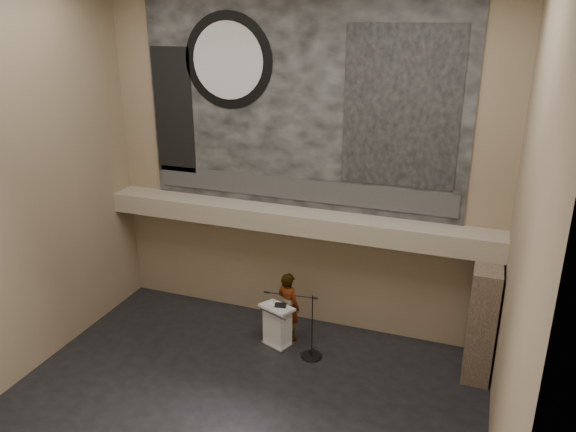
% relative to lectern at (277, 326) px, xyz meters
% --- Properties ---
extents(floor, '(10.00, 10.00, 0.00)m').
position_rel_lectern_xyz_m(floor, '(0.03, -2.53, -0.55)').
color(floor, black).
rests_on(floor, ground).
extents(wall_back, '(10.00, 0.02, 8.50)m').
position_rel_lectern_xyz_m(wall_back, '(0.03, 1.47, 3.70)').
color(wall_back, '#816F52').
rests_on(wall_back, floor).
extents(wall_front, '(10.00, 0.02, 8.50)m').
position_rel_lectern_xyz_m(wall_front, '(0.03, -6.53, 3.70)').
color(wall_front, '#816F52').
rests_on(wall_front, floor).
extents(wall_left, '(0.02, 8.00, 8.50)m').
position_rel_lectern_xyz_m(wall_left, '(-4.97, -2.53, 3.70)').
color(wall_left, '#816F52').
rests_on(wall_left, floor).
extents(wall_right, '(0.02, 8.00, 8.50)m').
position_rel_lectern_xyz_m(wall_right, '(5.03, -2.53, 3.70)').
color(wall_right, '#816F52').
rests_on(wall_right, floor).
extents(soffit, '(10.00, 0.80, 0.50)m').
position_rel_lectern_xyz_m(soffit, '(0.03, 1.07, 2.40)').
color(soffit, gray).
rests_on(soffit, wall_back).
extents(sprinkler_left, '(0.04, 0.04, 0.06)m').
position_rel_lectern_xyz_m(sprinkler_left, '(-1.57, 1.02, 2.12)').
color(sprinkler_left, '#B2893D').
rests_on(sprinkler_left, soffit).
extents(sprinkler_right, '(0.04, 0.04, 0.06)m').
position_rel_lectern_xyz_m(sprinkler_right, '(1.93, 1.02, 2.12)').
color(sprinkler_right, '#B2893D').
rests_on(sprinkler_right, soffit).
extents(banner, '(8.00, 0.05, 5.00)m').
position_rel_lectern_xyz_m(banner, '(0.03, 1.44, 5.15)').
color(banner, black).
rests_on(banner, wall_back).
extents(banner_text_strip, '(7.76, 0.02, 0.55)m').
position_rel_lectern_xyz_m(banner_text_strip, '(0.03, 1.40, 3.10)').
color(banner_text_strip, '#2F2F2F').
rests_on(banner_text_strip, banner).
extents(banner_clock_rim, '(2.30, 0.02, 2.30)m').
position_rel_lectern_xyz_m(banner_clock_rim, '(-1.77, 1.40, 6.15)').
color(banner_clock_rim, black).
rests_on(banner_clock_rim, banner).
extents(banner_clock_face, '(1.84, 0.02, 1.84)m').
position_rel_lectern_xyz_m(banner_clock_face, '(-1.77, 1.38, 6.15)').
color(banner_clock_face, silver).
rests_on(banner_clock_face, banner).
extents(banner_building_print, '(2.60, 0.02, 3.60)m').
position_rel_lectern_xyz_m(banner_building_print, '(2.43, 1.40, 5.25)').
color(banner_building_print, black).
rests_on(banner_building_print, banner).
extents(banner_brick_print, '(1.10, 0.02, 3.20)m').
position_rel_lectern_xyz_m(banner_brick_print, '(-3.37, 1.40, 4.85)').
color(banner_brick_print, black).
rests_on(banner_brick_print, banner).
extents(stone_pier, '(0.60, 1.40, 2.70)m').
position_rel_lectern_xyz_m(stone_pier, '(4.68, 0.62, 0.80)').
color(stone_pier, '#44352A').
rests_on(stone_pier, floor).
extents(lectern, '(0.92, 0.79, 1.14)m').
position_rel_lectern_xyz_m(lectern, '(0.00, 0.00, 0.00)').
color(lectern, silver).
rests_on(lectern, floor).
extents(binder, '(0.32, 0.28, 0.04)m').
position_rel_lectern_xyz_m(binder, '(0.07, 0.03, 0.56)').
color(binder, black).
rests_on(binder, lectern).
extents(papers, '(0.27, 0.32, 0.00)m').
position_rel_lectern_xyz_m(papers, '(-0.14, -0.00, 0.55)').
color(papers, white).
rests_on(papers, lectern).
extents(speaker_person, '(0.78, 0.65, 1.82)m').
position_rel_lectern_xyz_m(speaker_person, '(0.14, 0.39, 0.36)').
color(speaker_person, white).
rests_on(speaker_person, floor).
extents(mic_stand, '(1.42, 0.52, 1.65)m').
position_rel_lectern_xyz_m(mic_stand, '(0.91, -0.19, -0.30)').
color(mic_stand, black).
rests_on(mic_stand, floor).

